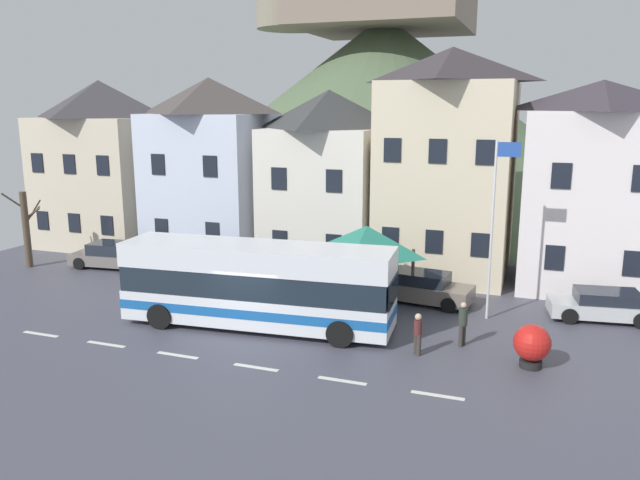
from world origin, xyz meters
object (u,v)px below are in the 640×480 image
at_px(townhouse_04, 595,186).
at_px(bare_tree_00, 26,228).
at_px(hilltop_castle, 382,108).
at_px(townhouse_00, 104,164).
at_px(pedestrian_02, 382,300).
at_px(harbour_buoy, 532,344).
at_px(flagpole, 495,218).
at_px(pedestrian_00, 463,322).
at_px(parked_car_00, 603,305).
at_px(parked_car_02, 422,287).
at_px(parked_car_03, 211,265).
at_px(public_bench, 416,287).
at_px(townhouse_01, 211,168).
at_px(pedestrian_01, 418,333).
at_px(bus_shelter, 367,241).
at_px(townhouse_02, 329,178).
at_px(transit_bus, 257,286).
at_px(townhouse_03, 448,163).
at_px(parked_car_01, 113,255).

relative_size(townhouse_04, bare_tree_00, 2.36).
bearing_deg(hilltop_castle, townhouse_00, -120.56).
distance_m(pedestrian_02, harbour_buoy, 6.38).
distance_m(hilltop_castle, flagpole, 29.34).
distance_m(pedestrian_00, pedestrian_02, 3.74).
distance_m(parked_car_00, harbour_buoy, 6.46).
distance_m(parked_car_02, parked_car_03, 10.57).
distance_m(parked_car_00, public_bench, 7.70).
height_order(parked_car_03, pedestrian_00, pedestrian_00).
bearing_deg(townhouse_01, pedestrian_01, -37.76).
distance_m(parked_car_03, pedestrian_01, 13.06).
height_order(bus_shelter, flagpole, flagpole).
xyz_separation_m(townhouse_02, pedestrian_01, (7.22, -11.44, -3.85)).
relative_size(transit_bus, pedestrian_00, 6.59).
height_order(townhouse_03, parked_car_03, townhouse_03).
relative_size(townhouse_00, townhouse_04, 1.03).
relative_size(pedestrian_01, pedestrian_02, 1.00).
bearing_deg(bus_shelter, townhouse_01, 148.31).
bearing_deg(pedestrian_01, flagpole, 66.77).
height_order(townhouse_03, flagpole, townhouse_03).
xyz_separation_m(pedestrian_01, pedestrian_02, (-2.03, 2.95, 0.10)).
height_order(parked_car_03, harbour_buoy, harbour_buoy).
relative_size(townhouse_02, harbour_buoy, 6.31).
relative_size(townhouse_03, parked_car_02, 2.56).
xyz_separation_m(pedestrian_02, flagpole, (4.03, 1.72, 3.28)).
bearing_deg(public_bench, transit_bus, -130.32).
xyz_separation_m(parked_car_01, flagpole, (19.62, -1.66, 3.50)).
height_order(pedestrian_02, flagpole, flagpole).
distance_m(townhouse_02, flagpole, 11.45).
height_order(hilltop_castle, parked_car_01, hilltop_castle).
xyz_separation_m(parked_car_00, pedestrian_00, (-4.96, -4.78, 0.28)).
distance_m(bus_shelter, parked_car_00, 9.85).
bearing_deg(bus_shelter, parked_car_03, 166.54).
height_order(townhouse_01, harbour_buoy, townhouse_01).
xyz_separation_m(townhouse_04, parked_car_01, (-23.57, -4.74, -4.15)).
relative_size(townhouse_03, harbour_buoy, 7.65).
bearing_deg(parked_car_03, parked_car_01, 179.33).
xyz_separation_m(pedestrian_02, bare_tree_00, (-19.86, 1.92, 1.22)).
relative_size(townhouse_04, parked_car_02, 2.18).
distance_m(townhouse_04, flagpole, 7.54).
bearing_deg(harbour_buoy, townhouse_00, 156.95).
xyz_separation_m(pedestrian_01, flagpole, (2.00, 4.67, 3.37)).
xyz_separation_m(townhouse_02, public_bench, (5.84, -4.90, -4.16)).
bearing_deg(bare_tree_00, parked_car_02, 2.85).
distance_m(townhouse_03, bus_shelter, 8.12).
xyz_separation_m(parked_car_00, parked_car_02, (-7.28, -0.23, 0.06)).
relative_size(pedestrian_00, pedestrian_01, 1.09).
distance_m(townhouse_03, pedestrian_01, 12.46).
xyz_separation_m(parked_car_01, bare_tree_00, (-4.27, -1.46, 1.44)).
bearing_deg(parked_car_02, townhouse_03, 96.57).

